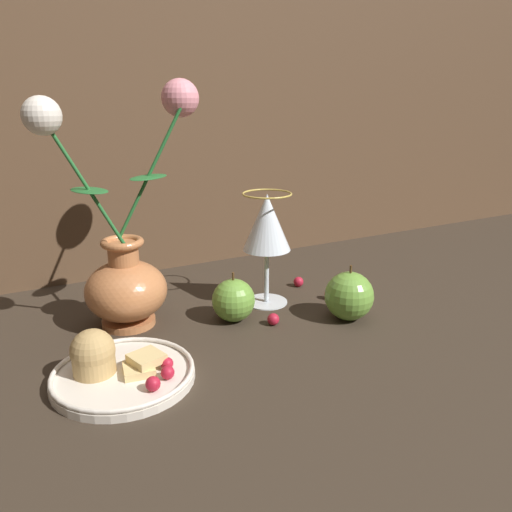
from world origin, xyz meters
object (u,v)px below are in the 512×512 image
at_px(apple_near_glass, 349,296).
at_px(plate_with_pastries, 116,368).
at_px(wine_glass, 267,226).
at_px(vase, 127,260).
at_px(apple_beside_vase, 232,299).

bearing_deg(apple_near_glass, plate_with_pastries, -178.14).
bearing_deg(wine_glass, vase, 173.88).
distance_m(plate_with_pastries, apple_near_glass, 0.36).
relative_size(plate_with_pastries, apple_beside_vase, 2.20).
bearing_deg(apple_near_glass, vase, 155.33).
distance_m(plate_with_pastries, wine_glass, 0.33).
bearing_deg(wine_glass, apple_beside_vase, -156.82).
distance_m(vase, wine_glass, 0.22).
distance_m(plate_with_pastries, apple_beside_vase, 0.22).
bearing_deg(wine_glass, apple_near_glass, -54.77).
relative_size(plate_with_pastries, wine_glass, 0.93).
bearing_deg(apple_near_glass, wine_glass, 125.23).
relative_size(vase, apple_near_glass, 4.07).
bearing_deg(plate_with_pastries, apple_near_glass, 1.86).
bearing_deg(vase, apple_near_glass, -24.67).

